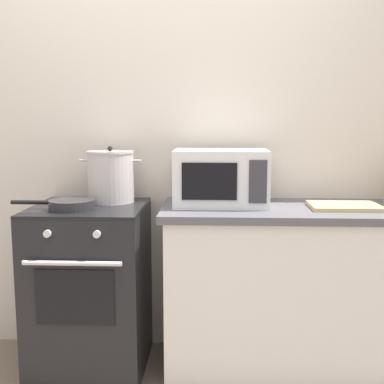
{
  "coord_description": "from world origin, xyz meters",
  "views": [
    {
      "loc": [
        0.33,
        -1.99,
        1.38
      ],
      "look_at": [
        0.21,
        0.6,
        1.0
      ],
      "focal_mm": 46.36,
      "sensor_mm": 36.0,
      "label": 1
    }
  ],
  "objects": [
    {
      "name": "countertop_right",
      "position": [
        0.9,
        0.62,
        0.9
      ],
      "size": [
        1.7,
        0.6,
        0.04
      ],
      "primitive_type": "cube",
      "color": "#59595E",
      "rests_on": "lower_cabinet_right"
    },
    {
      "name": "back_wall",
      "position": [
        0.3,
        0.97,
        1.25
      ],
      "size": [
        4.4,
        0.1,
        2.5
      ],
      "primitive_type": "cube",
      "color": "silver",
      "rests_on": "ground_plane"
    },
    {
      "name": "frying_pan",
      "position": [
        -0.41,
        0.5,
        0.95
      ],
      "size": [
        0.44,
        0.24,
        0.05
      ],
      "color": "#28282B",
      "rests_on": "stove"
    },
    {
      "name": "lower_cabinet_right",
      "position": [
        0.9,
        0.62,
        0.44
      ],
      "size": [
        1.64,
        0.56,
        0.88
      ],
      "primitive_type": "cube",
      "color": "white",
      "rests_on": "ground_plane"
    },
    {
      "name": "cutting_board",
      "position": [
        1.01,
        0.6,
        0.93
      ],
      "size": [
        0.36,
        0.26,
        0.02
      ],
      "primitive_type": "cube",
      "color": "tan",
      "rests_on": "countertop_right"
    },
    {
      "name": "stock_pot",
      "position": [
        -0.25,
        0.74,
        1.06
      ],
      "size": [
        0.35,
        0.26,
        0.32
      ],
      "color": "beige",
      "rests_on": "stove"
    },
    {
      "name": "stove",
      "position": [
        -0.35,
        0.6,
        0.46
      ],
      "size": [
        0.6,
        0.64,
        0.92
      ],
      "color": "black",
      "rests_on": "ground_plane"
    },
    {
      "name": "microwave",
      "position": [
        0.36,
        0.68,
        1.07
      ],
      "size": [
        0.5,
        0.37,
        0.3
      ],
      "color": "white",
      "rests_on": "countertop_right"
    }
  ]
}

